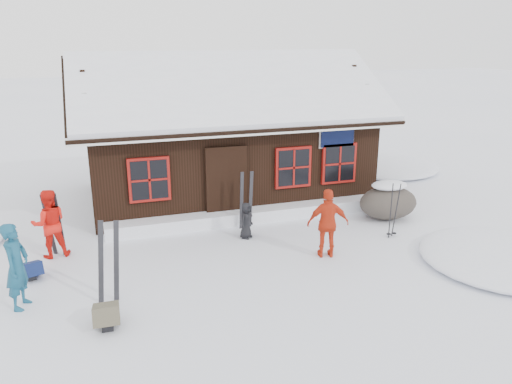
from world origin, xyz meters
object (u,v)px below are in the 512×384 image
(ski_poles, at_px, (393,211))
(boulder, at_px, (388,202))
(skier_teal, at_px, (17,266))
(skier_crouched, at_px, (246,220))
(skier_orange_left, at_px, (49,224))
(backpack_olive, at_px, (107,318))
(skier_orange_right, at_px, (328,223))
(ski_pair_left, at_px, (109,263))
(backpack_blue, at_px, (32,272))

(ski_poles, bearing_deg, boulder, 61.98)
(skier_teal, distance_m, boulder, 9.23)
(skier_crouched, relative_size, ski_poles, 0.64)
(skier_orange_left, relative_size, boulder, 0.97)
(skier_teal, relative_size, backpack_olive, 2.83)
(ski_poles, relative_size, backpack_olive, 2.45)
(skier_orange_right, bearing_deg, backpack_olive, 31.81)
(skier_orange_right, distance_m, ski_pair_left, 4.77)
(skier_teal, relative_size, ski_poles, 1.16)
(skier_teal, height_order, skier_orange_right, skier_teal)
(ski_poles, bearing_deg, skier_orange_right, -165.23)
(skier_orange_left, bearing_deg, skier_orange_right, 154.53)
(skier_orange_left, bearing_deg, backpack_blue, 64.32)
(skier_teal, xyz_separation_m, ski_poles, (8.37, 0.78, -0.15))
(skier_orange_right, bearing_deg, boulder, -131.57)
(skier_orange_right, height_order, boulder, skier_orange_right)
(skier_orange_right, relative_size, backpack_blue, 3.15)
(skier_orange_left, xyz_separation_m, backpack_olive, (1.03, -3.39, -0.63))
(skier_orange_left, xyz_separation_m, backpack_blue, (-0.35, -1.03, -0.65))
(skier_orange_right, xyz_separation_m, boulder, (2.70, 1.74, -0.31))
(skier_orange_right, bearing_deg, skier_teal, 17.65)
(skier_crouched, xyz_separation_m, backpack_olive, (-3.46, -3.05, -0.30))
(boulder, bearing_deg, ski_pair_left, -162.80)
(skier_teal, distance_m, skier_orange_right, 6.32)
(skier_orange_left, distance_m, skier_crouched, 4.51)
(backpack_blue, bearing_deg, ski_poles, -19.04)
(skier_teal, height_order, backpack_blue, skier_teal)
(skier_orange_right, xyz_separation_m, skier_crouched, (-1.40, 1.63, -0.34))
(boulder, height_order, ski_pair_left, ski_pair_left)
(skier_teal, bearing_deg, boulder, -59.04)
(ski_pair_left, distance_m, backpack_blue, 2.21)
(skier_orange_left, distance_m, backpack_olive, 3.60)
(skier_orange_right, height_order, ski_pair_left, ski_pair_left)
(skier_orange_left, height_order, ski_poles, skier_orange_left)
(ski_poles, bearing_deg, skier_orange_left, 169.83)
(skier_crouched, height_order, boulder, boulder)
(boulder, xyz_separation_m, backpack_olive, (-7.55, -3.16, -0.32))
(skier_teal, bearing_deg, ski_pair_left, -82.91)
(boulder, xyz_separation_m, backpack_blue, (-8.93, -0.81, -0.34))
(skier_orange_left, relative_size, ski_pair_left, 0.94)
(skier_crouched, distance_m, boulder, 4.10)
(skier_orange_right, distance_m, boulder, 3.23)
(skier_crouched, xyz_separation_m, boulder, (4.10, 0.12, 0.02))
(skier_crouched, distance_m, ski_pair_left, 4.00)
(skier_teal, relative_size, skier_orange_right, 1.03)
(skier_teal, bearing_deg, skier_orange_left, 7.69)
(skier_crouched, height_order, ski_poles, ski_poles)
(skier_orange_left, height_order, boulder, skier_orange_left)
(ski_pair_left, relative_size, ski_poles, 1.18)
(boulder, distance_m, backpack_blue, 8.98)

